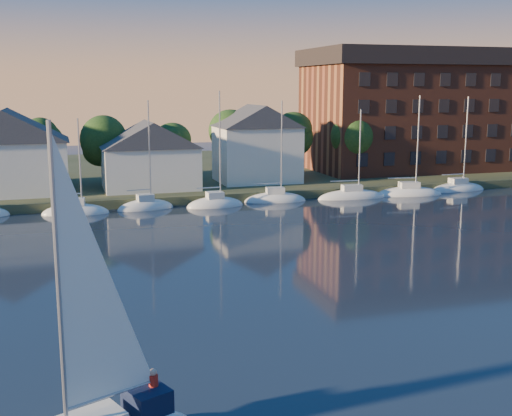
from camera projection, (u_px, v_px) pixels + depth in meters
name	position (u px, v px, depth m)	size (l,w,h in m)	color
shoreline_land	(175.00, 175.00, 96.16)	(160.00, 50.00, 2.00)	#343D23
wooden_dock	(209.00, 201.00, 74.56)	(120.00, 3.00, 1.00)	brown
clubhouse_west	(7.00, 151.00, 72.75)	(13.65, 9.45, 9.64)	white
clubhouse_centre	(150.00, 154.00, 76.57)	(11.55, 8.40, 8.08)	white
clubhouse_east	(257.00, 143.00, 82.32)	(10.50, 8.40, 9.80)	white
condo_block	(413.00, 109.00, 94.68)	(31.00, 17.00, 17.40)	brown
tree_line	(204.00, 132.00, 84.12)	(93.40, 5.40, 8.90)	#39251A
moored_fleet	(179.00, 206.00, 70.57)	(79.50, 2.40, 12.05)	silver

